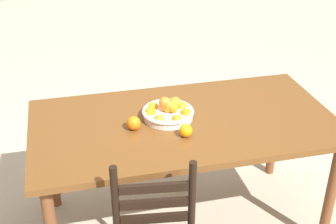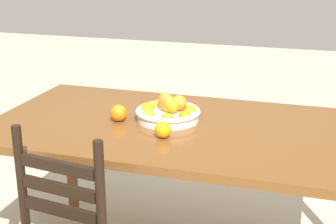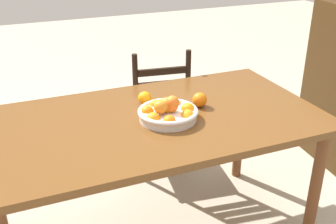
{
  "view_description": "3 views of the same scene",
  "coord_description": "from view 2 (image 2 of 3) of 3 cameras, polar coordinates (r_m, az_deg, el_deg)",
  "views": [
    {
      "loc": [
        0.64,
        2.24,
        2.1
      ],
      "look_at": [
        0.08,
        -0.04,
        0.82
      ],
      "focal_mm": 49.34,
      "sensor_mm": 36.0,
      "label": 1
    },
    {
      "loc": [
        -0.56,
        2.03,
        1.55
      ],
      "look_at": [
        0.08,
        -0.04,
        0.82
      ],
      "focal_mm": 52.68,
      "sensor_mm": 36.0,
      "label": 2
    },
    {
      "loc": [
        -0.62,
        -1.75,
        1.68
      ],
      "look_at": [
        0.08,
        -0.04,
        0.82
      ],
      "focal_mm": 43.8,
      "sensor_mm": 36.0,
      "label": 3
    }
  ],
  "objects": [
    {
      "name": "fruit_bowl",
      "position": [
        2.29,
        0.03,
        0.03
      ],
      "size": [
        0.3,
        0.3,
        0.13
      ],
      "color": "silver",
      "rests_on": "dining_table"
    },
    {
      "name": "orange_loose_1",
      "position": [
        2.29,
        -5.74,
        -0.12
      ],
      "size": [
        0.08,
        0.08,
        0.08
      ],
      "primitive_type": "sphere",
      "color": "orange",
      "rests_on": "dining_table"
    },
    {
      "name": "dining_table",
      "position": [
        2.27,
        1.7,
        -3.44
      ],
      "size": [
        1.76,
        0.93,
        0.78
      ],
      "color": "brown",
      "rests_on": "ground"
    },
    {
      "name": "orange_loose_0",
      "position": [
        2.08,
        -0.57,
        -2.06
      ],
      "size": [
        0.07,
        0.07,
        0.07
      ],
      "primitive_type": "sphere",
      "color": "orange",
      "rests_on": "dining_table"
    }
  ]
}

